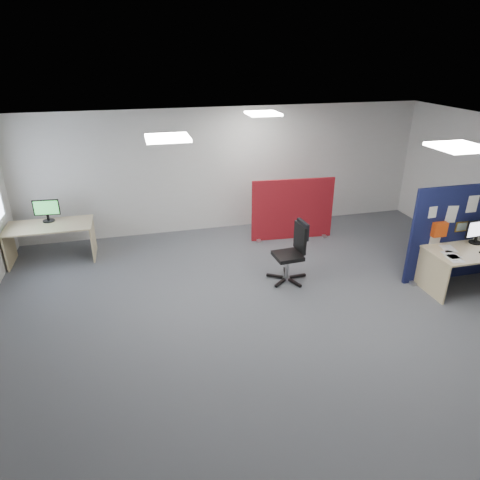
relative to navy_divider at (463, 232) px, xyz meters
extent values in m
plane|color=#55585E|center=(-3.46, -0.14, -0.87)|extent=(9.00, 9.00, 0.00)
cube|color=white|center=(-3.46, -0.14, 1.83)|extent=(9.00, 7.00, 0.02)
cube|color=silver|center=(-3.46, 3.36, 0.48)|extent=(9.00, 0.02, 2.70)
cube|color=silver|center=(-3.46, -3.64, 0.48)|extent=(9.00, 0.02, 2.70)
cube|color=white|center=(-1.46, -1.14, 1.80)|extent=(0.60, 0.60, 0.04)
cube|color=white|center=(-4.96, 0.36, 1.80)|extent=(0.60, 0.60, 0.04)
cube|color=white|center=(-2.96, 2.36, 1.80)|extent=(0.60, 0.60, 0.04)
cube|color=#10133B|center=(0.02, 0.00, 0.00)|extent=(2.11, 0.06, 1.74)
cube|color=#A3A3A8|center=(-0.89, 0.00, -0.85)|extent=(0.08, 0.30, 0.04)
cube|color=white|center=(-0.72, -0.03, 0.45)|extent=(0.15, 0.01, 0.20)
cube|color=white|center=(-0.34, -0.03, 0.38)|extent=(0.21, 0.01, 0.30)
cube|color=white|center=(0.04, -0.03, 0.53)|extent=(0.21, 0.01, 0.30)
cube|color=white|center=(-0.57, -0.03, -0.05)|extent=(0.21, 0.01, 0.30)
cube|color=white|center=(0.33, -0.03, -0.01)|extent=(0.21, 0.01, 0.30)
cube|color=white|center=(-0.11, -0.03, -0.31)|extent=(0.21, 0.01, 0.30)
cube|color=gold|center=(-0.08, -0.03, 0.13)|extent=(0.24, 0.01, 0.18)
cube|color=#DD450D|center=(-0.56, -0.08, 0.15)|extent=(0.25, 0.10, 0.25)
cube|color=#D8C28A|center=(-0.82, -0.40, -0.52)|extent=(0.03, 0.79, 0.70)
cube|color=#D8C28A|center=(0.12, 0.00, -0.32)|extent=(1.74, 0.02, 0.30)
cylinder|color=black|center=(0.13, -0.18, -0.13)|extent=(0.20, 0.20, 0.02)
cube|color=black|center=(0.13, -0.18, -0.07)|extent=(0.04, 0.03, 0.10)
cube|color=black|center=(0.13, -0.18, 0.14)|extent=(0.49, 0.07, 0.30)
cube|color=white|center=(0.13, -0.20, 0.14)|extent=(0.45, 0.04, 0.26)
cube|color=maroon|center=(-2.26, 2.35, -0.20)|extent=(1.78, 0.19, 1.33)
cube|color=#A3A3A8|center=(-3.00, 2.35, -0.85)|extent=(0.08, 0.30, 0.04)
cube|color=#A3A3A8|center=(-1.52, 2.35, -0.85)|extent=(0.08, 0.30, 0.04)
cube|color=#D8C28A|center=(-7.14, 2.52, -0.15)|extent=(1.59, 0.79, 0.03)
cube|color=#D8C28A|center=(-7.91, 2.52, -0.52)|extent=(0.03, 0.73, 0.70)
cube|color=#D8C28A|center=(-6.38, 2.52, -0.52)|extent=(0.03, 0.73, 0.70)
cube|color=#D8C28A|center=(-7.14, 2.89, -0.32)|extent=(1.43, 0.02, 0.30)
cylinder|color=black|center=(-7.17, 2.73, -0.13)|extent=(0.22, 0.22, 0.02)
cube|color=black|center=(-7.17, 2.73, -0.06)|extent=(0.05, 0.04, 0.11)
cube|color=black|center=(-7.17, 2.73, 0.15)|extent=(0.49, 0.08, 0.31)
cube|color=green|center=(-7.17, 2.71, 0.15)|extent=(0.44, 0.04, 0.27)
cube|color=black|center=(-2.78, 0.63, -0.83)|extent=(0.30, 0.07, 0.04)
cube|color=black|center=(-2.94, 0.83, -0.83)|extent=(0.12, 0.30, 0.04)
cube|color=black|center=(-3.18, 0.74, -0.83)|extent=(0.28, 0.20, 0.04)
cube|color=black|center=(-3.17, 0.48, -0.83)|extent=(0.26, 0.23, 0.04)
cube|color=black|center=(-2.91, 0.42, -0.83)|extent=(0.16, 0.30, 0.04)
cylinder|color=#A3A3A8|center=(-3.00, 0.62, -0.62)|extent=(0.06, 0.06, 0.42)
cube|color=black|center=(-3.00, 0.62, -0.39)|extent=(0.49, 0.49, 0.07)
cube|color=black|center=(-2.78, 0.63, -0.07)|extent=(0.08, 0.42, 0.50)
cube|color=black|center=(-2.74, 0.64, 0.08)|extent=(0.08, 0.38, 0.30)
cube|color=white|center=(-0.58, -0.48, -0.14)|extent=(0.22, 0.31, 0.00)
cube|color=white|center=(-0.47, -0.27, -0.14)|extent=(0.27, 0.34, 0.00)
cube|color=white|center=(-0.63, -0.61, -0.14)|extent=(0.24, 0.32, 0.00)
cube|color=white|center=(0.27, -0.09, -0.14)|extent=(0.21, 0.30, 0.00)
camera|label=1|loc=(-5.46, -5.69, 2.94)|focal=32.00mm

